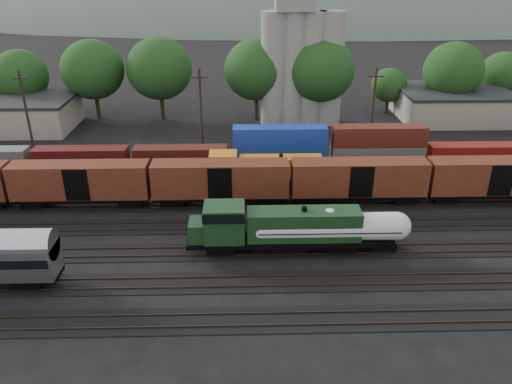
{
  "coord_description": "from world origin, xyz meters",
  "views": [
    {
      "loc": [
        -6.11,
        -45.61,
        25.36
      ],
      "look_at": [
        -4.87,
        2.0,
        3.0
      ],
      "focal_mm": 35.0,
      "sensor_mm": 36.0,
      "label": 1
    }
  ],
  "objects_px": {
    "tank_car_a": "(329,228)",
    "grain_silo": "(301,55)",
    "orange_locomotive": "(258,169)",
    "green_locomotive": "(271,227)"
  },
  "relations": [
    {
      "from": "tank_car_a",
      "to": "grain_silo",
      "type": "distance_m",
      "value": 41.97
    },
    {
      "from": "orange_locomotive",
      "to": "grain_silo",
      "type": "relative_size",
      "value": 0.57
    },
    {
      "from": "green_locomotive",
      "to": "grain_silo",
      "type": "xyz_separation_m",
      "value": [
        6.96,
        41.0,
        8.61
      ]
    },
    {
      "from": "tank_car_a",
      "to": "grain_silo",
      "type": "relative_size",
      "value": 0.53
    },
    {
      "from": "orange_locomotive",
      "to": "tank_car_a",
      "type": "bearing_deg",
      "value": -67.45
    },
    {
      "from": "tank_car_a",
      "to": "orange_locomotive",
      "type": "xyz_separation_m",
      "value": [
        -6.23,
        15.0,
        -0.07
      ]
    },
    {
      "from": "green_locomotive",
      "to": "grain_silo",
      "type": "height_order",
      "value": "grain_silo"
    },
    {
      "from": "tank_car_a",
      "to": "grain_silo",
      "type": "height_order",
      "value": "grain_silo"
    },
    {
      "from": "grain_silo",
      "to": "green_locomotive",
      "type": "bearing_deg",
      "value": -99.64
    },
    {
      "from": "orange_locomotive",
      "to": "grain_silo",
      "type": "distance_m",
      "value": 28.55
    }
  ]
}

